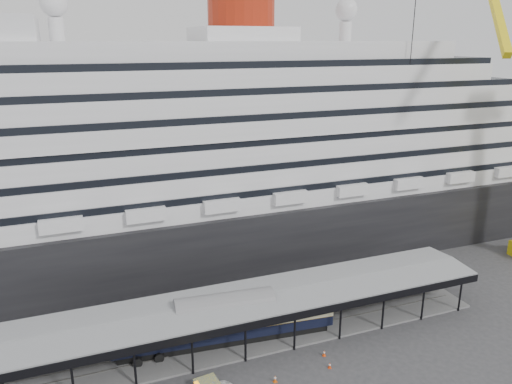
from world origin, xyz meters
TOP-DOWN VIEW (x-y plane):
  - ground at (0.00, 0.00)m, footprint 200.00×200.00m
  - cruise_ship at (0.05, 32.00)m, footprint 130.00×30.00m
  - platform_canopy at (0.00, 5.00)m, footprint 56.00×9.18m
  - pullman_carriage at (-3.85, 5.00)m, footprint 25.27×5.51m
  - traffic_cone_left at (-1.28, -3.37)m, footprint 0.43×0.43m
  - traffic_cone_mid at (5.44, -1.32)m, footprint 0.44×0.44m
  - traffic_cone_right at (4.96, -3.41)m, footprint 0.44×0.44m

SIDE VIEW (x-z plane):
  - ground at x=0.00m, z-range 0.00..0.00m
  - traffic_cone_right at x=4.96m, z-range 0.00..0.66m
  - traffic_cone_mid at x=5.44m, z-range 0.00..0.70m
  - traffic_cone_left at x=-1.28m, z-range 0.00..0.76m
  - platform_canopy at x=0.00m, z-range -0.29..5.01m
  - pullman_carriage at x=-3.85m, z-range -9.35..15.27m
  - cruise_ship at x=0.05m, z-range -3.60..40.30m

